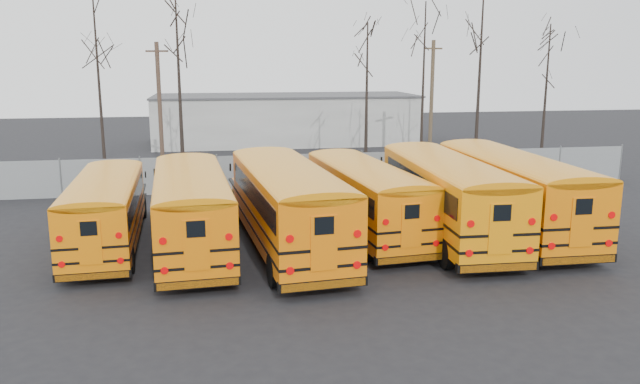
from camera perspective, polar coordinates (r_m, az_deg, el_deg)
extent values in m
plane|color=black|center=(23.01, 0.93, -5.89)|extent=(120.00, 120.00, 0.00)
cube|color=gray|center=(34.30, -2.70, 1.81)|extent=(40.00, 0.04, 2.00)
cube|color=beige|center=(54.10, -3.15, 6.63)|extent=(22.00, 8.00, 4.00)
cylinder|color=black|center=(22.34, -22.32, -6.14)|extent=(0.30, 0.93, 0.92)
cylinder|color=black|center=(22.06, -16.98, -5.97)|extent=(0.30, 0.93, 0.92)
cylinder|color=black|center=(29.70, -19.87, -1.58)|extent=(0.30, 0.93, 0.92)
cylinder|color=black|center=(29.49, -15.88, -1.41)|extent=(0.30, 0.93, 0.92)
cube|color=orange|center=(24.75, -19.02, -1.57)|extent=(2.72, 8.64, 2.16)
cube|color=orange|center=(29.79, -17.88, -0.49)|extent=(2.14, 1.66, 0.92)
cube|color=black|center=(24.47, -19.14, -0.58)|extent=(2.71, 7.73, 0.64)
cube|color=black|center=(25.66, -18.73, -2.62)|extent=(2.83, 10.22, 0.08)
cube|color=black|center=(25.55, -18.80, -1.62)|extent=(2.83, 10.22, 0.08)
cube|color=black|center=(21.07, -20.05, -7.17)|extent=(2.36, 0.32, 0.26)
cube|color=black|center=(30.61, -17.70, -1.13)|extent=(2.21, 0.29, 0.24)
cube|color=orange|center=(20.65, -20.30, -4.37)|extent=(0.69, 0.07, 1.42)
cylinder|color=#B20505|center=(20.97, -22.55, -6.14)|extent=(0.20, 0.05, 0.20)
cylinder|color=#B20505|center=(20.72, -17.78, -6.00)|extent=(0.20, 0.05, 0.20)
cylinder|color=#B20505|center=(20.74, -22.73, -3.97)|extent=(0.20, 0.05, 0.20)
cylinder|color=#B20505|center=(20.49, -17.93, -3.80)|extent=(0.20, 0.05, 0.20)
cylinder|color=black|center=(20.64, -14.45, -6.93)|extent=(0.35, 1.03, 1.01)
cylinder|color=black|center=(20.70, -8.07, -6.61)|extent=(0.35, 1.03, 1.01)
cylinder|color=black|center=(28.83, -14.22, -1.52)|extent=(0.35, 1.03, 1.01)
cylinder|color=black|center=(28.87, -9.68, -1.30)|extent=(0.35, 1.03, 1.01)
cube|color=orange|center=(23.48, -11.70, -1.48)|extent=(3.16, 9.57, 2.38)
cube|color=orange|center=(29.07, -12.01, -0.28)|extent=(2.39, 1.87, 1.01)
cube|color=black|center=(23.17, -11.74, -0.31)|extent=(3.13, 8.56, 0.71)
cube|color=black|center=(24.49, -11.70, -2.69)|extent=(3.30, 11.31, 0.09)
cube|color=black|center=(24.37, -11.75, -1.54)|extent=(3.30, 11.31, 0.09)
cube|color=black|center=(19.41, -11.09, -8.15)|extent=(2.60, 0.40, 0.28)
cube|color=black|center=(29.98, -12.01, -1.00)|extent=(2.44, 0.36, 0.26)
cube|color=orange|center=(18.93, -11.22, -4.81)|extent=(0.76, 0.09, 1.57)
cylinder|color=#B20505|center=(19.13, -14.04, -6.99)|extent=(0.23, 0.06, 0.22)
cylinder|color=#B20505|center=(19.18, -8.25, -6.70)|extent=(0.23, 0.06, 0.22)
cylinder|color=#B20505|center=(18.86, -14.18, -4.37)|extent=(0.23, 0.06, 0.22)
cylinder|color=#B20505|center=(18.91, -8.33, -4.08)|extent=(0.23, 0.06, 0.22)
cylinder|color=black|center=(19.91, -4.24, -7.17)|extent=(0.41, 1.11, 1.08)
cylinder|color=black|center=(20.48, 2.55, -6.60)|extent=(0.41, 1.11, 1.08)
cylinder|color=black|center=(28.56, -7.70, -1.31)|extent=(0.41, 1.11, 1.08)
cylinder|color=black|center=(28.96, -2.89, -1.03)|extent=(0.41, 1.11, 1.08)
cube|color=orange|center=(23.11, -2.96, -1.16)|extent=(3.67, 10.29, 2.54)
cube|color=orange|center=(28.98, -5.43, 0.04)|extent=(2.60, 2.07, 1.08)
cube|color=black|center=(22.78, -2.86, 0.12)|extent=(3.61, 9.21, 0.76)
cube|color=black|center=(24.17, -3.40, -2.49)|extent=(3.88, 12.14, 0.10)
cube|color=black|center=(24.04, -3.42, -1.24)|extent=(3.88, 12.14, 0.10)
cube|color=black|center=(18.90, 0.27, -8.38)|extent=(2.78, 0.50, 0.30)
cube|color=black|center=(29.94, -5.69, -0.74)|extent=(2.61, 0.47, 0.28)
cube|color=orange|center=(18.38, 0.37, -4.71)|extent=(0.81, 0.12, 1.68)
cylinder|color=#B20505|center=(18.37, -2.74, -7.22)|extent=(0.24, 0.07, 0.24)
cylinder|color=#B20505|center=(18.89, 3.41, -6.68)|extent=(0.24, 0.07, 0.24)
cylinder|color=#B20505|center=(18.07, -2.77, -4.30)|extent=(0.24, 0.07, 0.24)
cylinder|color=#B20505|center=(18.60, 3.45, -3.83)|extent=(0.24, 0.07, 0.24)
cylinder|color=black|center=(22.30, 4.24, -5.19)|extent=(0.37, 1.00, 0.98)
cylinder|color=black|center=(23.11, 9.42, -4.70)|extent=(0.37, 1.00, 0.98)
cylinder|color=black|center=(29.90, -1.04, -0.70)|extent=(0.37, 1.00, 0.98)
cylinder|color=black|center=(30.51, 2.98, -0.46)|extent=(0.37, 1.00, 0.98)
cube|color=orange|center=(25.26, 4.22, -0.44)|extent=(3.37, 9.30, 2.30)
cube|color=orange|center=(30.40, 0.81, 0.46)|extent=(2.36, 1.88, 0.98)
cube|color=black|center=(24.98, 4.39, 0.62)|extent=(3.31, 8.33, 0.68)
cube|color=black|center=(26.19, 3.59, -1.58)|extent=(3.57, 10.97, 0.09)
cube|color=black|center=(26.08, 3.61, -0.53)|extent=(3.57, 10.97, 0.09)
cube|color=black|center=(21.59, 8.15, -6.01)|extent=(2.51, 0.47, 0.27)
cube|color=black|center=(31.25, 0.41, -0.23)|extent=(2.35, 0.44, 0.25)
cube|color=orange|center=(21.16, 8.36, -3.07)|extent=(0.73, 0.11, 1.52)
cylinder|color=#B20505|center=(20.99, 5.99, -5.07)|extent=(0.22, 0.06, 0.22)
cylinder|color=#B20505|center=(21.72, 10.57, -4.63)|extent=(0.22, 0.06, 0.22)
cylinder|color=#B20505|center=(20.75, 6.04, -2.75)|extent=(0.22, 0.06, 0.22)
cylinder|color=#B20505|center=(21.49, 10.66, -2.38)|extent=(0.22, 0.06, 0.22)
cylinder|color=black|center=(21.97, 11.50, -5.54)|extent=(0.33, 1.09, 1.08)
cylinder|color=black|center=(22.88, 17.29, -5.14)|extent=(0.33, 1.09, 1.08)
cylinder|color=black|center=(30.36, 5.83, -0.47)|extent=(0.33, 1.09, 1.08)
cylinder|color=black|center=(31.03, 10.20, -0.33)|extent=(0.33, 1.09, 1.08)
cube|color=orange|center=(25.24, 11.59, -0.28)|extent=(2.95, 10.10, 2.54)
cube|color=orange|center=(30.91, 7.88, 0.73)|extent=(2.47, 1.89, 1.08)
cube|color=black|center=(24.93, 11.81, 0.89)|extent=(2.96, 9.02, 0.76)
cube|color=black|center=(26.25, 10.86, -1.52)|extent=(3.03, 11.95, 0.10)
cube|color=black|center=(26.13, 10.90, -0.37)|extent=(3.03, 11.95, 0.10)
cube|color=black|center=(21.19, 15.89, -6.58)|extent=(2.77, 0.31, 0.30)
cube|color=black|center=(31.85, 7.42, -0.02)|extent=(2.59, 0.28, 0.28)
cube|color=orange|center=(20.72, 16.23, -3.28)|extent=(0.81, 0.06, 1.67)
cylinder|color=#B20505|center=(20.52, 13.49, -5.47)|extent=(0.24, 0.05, 0.24)
cylinder|color=#B20505|center=(21.35, 18.64, -5.10)|extent=(0.24, 0.05, 0.24)
cylinder|color=#B20505|center=(20.26, 13.63, -2.85)|extent=(0.24, 0.05, 0.24)
cylinder|color=#B20505|center=(21.09, 18.81, -2.57)|extent=(0.24, 0.05, 0.24)
cylinder|color=black|center=(23.40, 18.08, -4.80)|extent=(0.32, 1.09, 1.09)
cylinder|color=black|center=(24.60, 23.21, -4.38)|extent=(0.32, 1.09, 1.09)
cylinder|color=black|center=(31.55, 10.64, -0.13)|extent=(0.32, 1.09, 1.09)
cylinder|color=black|center=(32.44, 14.74, 0.01)|extent=(0.32, 1.09, 1.09)
cube|color=orange|center=(26.70, 17.22, 0.13)|extent=(2.83, 10.15, 2.56)
cube|color=orange|center=(32.21, 12.52, 1.03)|extent=(2.47, 1.88, 1.09)
cube|color=black|center=(26.41, 17.50, 1.25)|extent=(2.86, 9.06, 0.76)
cube|color=black|center=(27.68, 16.29, -1.07)|extent=(2.88, 12.02, 0.10)
cube|color=black|center=(27.57, 16.35, 0.03)|extent=(2.88, 12.02, 0.10)
cube|color=black|center=(22.83, 22.44, -5.69)|extent=(2.79, 0.27, 0.30)
cube|color=black|center=(33.13, 11.93, 0.30)|extent=(2.61, 0.25, 0.28)
cube|color=orange|center=(22.39, 22.86, -2.58)|extent=(0.82, 0.05, 1.69)
cylinder|color=#B20505|center=(22.06, 20.42, -4.65)|extent=(0.24, 0.05, 0.24)
cylinder|color=#B20505|center=(23.13, 24.91, -4.27)|extent=(0.24, 0.05, 0.24)
cylinder|color=#B20505|center=(21.81, 20.61, -2.19)|extent=(0.24, 0.05, 0.24)
cylinder|color=#B20505|center=(22.89, 25.12, -1.92)|extent=(0.24, 0.05, 0.24)
cylinder|color=#473428|center=(39.06, -14.42, 7.21)|extent=(0.25, 0.25, 8.09)
cube|color=#473428|center=(38.95, -14.69, 12.35)|extent=(1.37, 0.66, 0.11)
cylinder|color=brown|center=(43.89, 10.15, 8.06)|extent=(0.26, 0.26, 8.35)
cube|color=brown|center=(43.80, 10.33, 12.79)|extent=(1.44, 0.61, 0.11)
cone|color=black|center=(37.66, -19.55, 9.26)|extent=(0.26, 0.26, 11.41)
cone|color=black|center=(38.71, -12.72, 9.16)|extent=(0.26, 0.26, 10.67)
cone|color=black|center=(40.37, 4.28, 8.59)|extent=(0.26, 0.26, 9.35)
cone|color=black|center=(40.46, 9.40, 9.34)|extent=(0.26, 0.26, 10.58)
cone|color=black|center=(42.66, 14.36, 10.12)|extent=(0.26, 0.26, 11.86)
cone|color=black|center=(44.42, 19.92, 8.22)|extent=(0.26, 0.26, 9.34)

